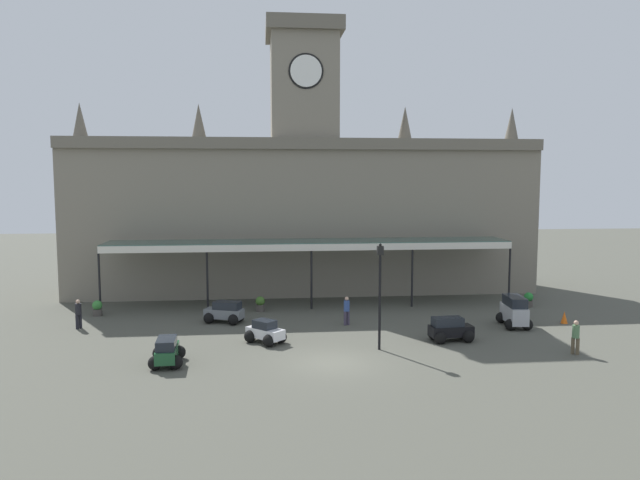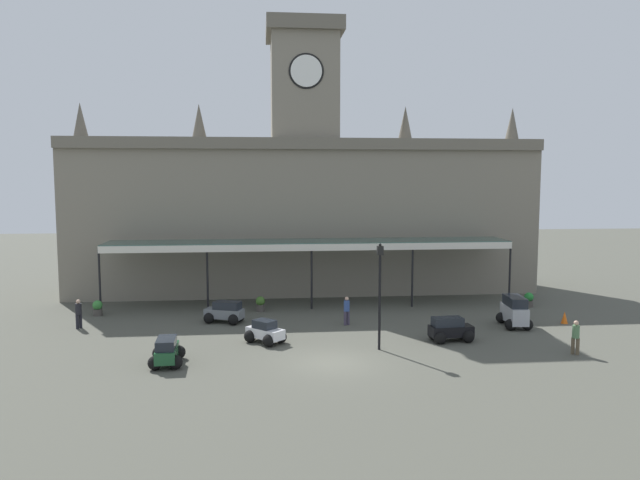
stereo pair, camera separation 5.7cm
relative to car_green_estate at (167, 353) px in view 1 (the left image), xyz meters
The scene contains 16 objects.
ground_plane 7.61m from the car_green_estate, ahead, with size 140.00×140.00×0.00m, color #4A4B41.
station_building 20.18m from the car_green_estate, 66.85° to the left, with size 34.17×6.30×19.81m.
entrance_canopy 14.94m from the car_green_estate, 58.47° to the left, with size 26.92×3.26×4.35m.
car_green_estate is the anchor object (origin of this frame).
car_black_estate 14.38m from the car_green_estate, 10.45° to the left, with size 2.32×1.67×1.27m.
car_silver_van 19.49m from the car_green_estate, 15.59° to the left, with size 1.75×2.48×1.77m.
car_grey_estate 8.16m from the car_green_estate, 74.70° to the left, with size 2.42×2.03×1.27m.
car_white_sedan 5.54m from the car_green_estate, 35.77° to the left, with size 2.22×2.22×1.19m.
pedestrian_near_entrance 19.42m from the car_green_estate, ahead, with size 0.34×0.34×1.67m.
pedestrian_beside_cars 11.36m from the car_green_estate, 35.47° to the left, with size 0.36×0.34×1.67m.
pedestrian_crossing_forecourt 9.43m from the car_green_estate, 129.67° to the left, with size 0.34×0.35×1.67m.
victorian_lamppost 10.59m from the car_green_estate, ahead, with size 0.30×0.30×5.32m.
traffic_cone 22.77m from the car_green_estate, 14.44° to the left, with size 0.40×0.40×0.71m, color orange.
planter_near_kerb 11.98m from the car_green_estate, 119.13° to the left, with size 0.60×0.60×0.96m.
planter_by_canopy 11.55m from the car_green_estate, 68.46° to the left, with size 0.60×0.60×0.96m.
planter_forecourt_centre 24.31m from the car_green_estate, 25.13° to the left, with size 0.60×0.60×0.96m.
Camera 1 is at (-3.28, -26.68, 8.44)m, focal length 33.50 mm.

